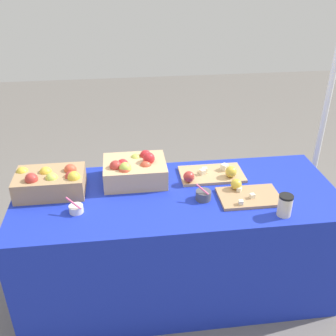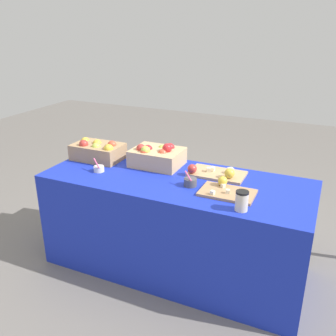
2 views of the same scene
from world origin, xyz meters
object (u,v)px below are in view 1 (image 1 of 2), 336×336
object	(u,v)px
sample_bowl_near	(76,209)
coffee_cup	(285,205)
sample_bowl_mid	(203,195)
tent_pole	(327,104)
apple_crate_middle	(135,170)
cutting_board_front	(247,195)
cutting_board_back	(212,174)
apple_crate_left	(51,182)

from	to	relation	value
sample_bowl_near	coffee_cup	size ratio (longest dim) A/B	0.77
sample_bowl_mid	tent_pole	world-z (taller)	tent_pole
apple_crate_middle	sample_bowl_mid	size ratio (longest dim) A/B	3.70
cutting_board_front	coffee_cup	bearing A→B (deg)	-53.23
apple_crate_middle	coffee_cup	size ratio (longest dim) A/B	3.07
cutting_board_back	tent_pole	distance (m)	1.09
cutting_board_back	sample_bowl_near	size ratio (longest dim) A/B	4.22
apple_crate_left	sample_bowl_near	bearing A→B (deg)	-55.18
cutting_board_front	tent_pole	size ratio (longest dim) A/B	0.17
apple_crate_left	sample_bowl_near	xyz separation A→B (m)	(0.16, -0.22, -0.05)
cutting_board_back	sample_bowl_near	bearing A→B (deg)	-161.07
sample_bowl_near	sample_bowl_mid	distance (m)	0.71
apple_crate_middle	sample_bowl_mid	world-z (taller)	apple_crate_middle
apple_crate_middle	sample_bowl_near	world-z (taller)	apple_crate_middle
apple_crate_middle	coffee_cup	xyz separation A→B (m)	(0.77, -0.46, -0.01)
apple_crate_left	sample_bowl_mid	size ratio (longest dim) A/B	3.86
apple_crate_middle	sample_bowl_near	xyz separation A→B (m)	(-0.33, -0.29, -0.05)
coffee_cup	tent_pole	size ratio (longest dim) A/B	0.06
apple_crate_middle	sample_bowl_mid	xyz separation A→B (m)	(0.38, -0.26, -0.05)
apple_crate_left	coffee_cup	bearing A→B (deg)	-17.12
cutting_board_back	sample_bowl_mid	bearing A→B (deg)	-113.23
apple_crate_left	cutting_board_back	xyz separation A→B (m)	(0.97, 0.06, -0.05)
cutting_board_front	sample_bowl_mid	distance (m)	0.25
cutting_board_back	coffee_cup	distance (m)	0.53
cutting_board_front	coffee_cup	size ratio (longest dim) A/B	2.85
apple_crate_left	cutting_board_back	bearing A→B (deg)	3.26
sample_bowl_mid	coffee_cup	xyz separation A→B (m)	(0.40, -0.20, 0.03)
apple_crate_middle	coffee_cup	bearing A→B (deg)	-30.74
apple_crate_middle	cutting_board_back	xyz separation A→B (m)	(0.48, -0.02, -0.05)
cutting_board_back	tent_pole	size ratio (longest dim) A/B	0.20
sample_bowl_near	tent_pole	size ratio (longest dim) A/B	0.05
apple_crate_left	cutting_board_front	xyz separation A→B (m)	(1.12, -0.20, -0.06)
sample_bowl_mid	apple_crate_middle	bearing A→B (deg)	145.57
apple_crate_left	cutting_board_back	world-z (taller)	apple_crate_left
apple_crate_left	cutting_board_front	bearing A→B (deg)	-9.94
sample_bowl_mid	coffee_cup	bearing A→B (deg)	-26.99
cutting_board_back	sample_bowl_near	distance (m)	0.86
apple_crate_middle	sample_bowl_near	bearing A→B (deg)	-138.61
apple_crate_left	apple_crate_middle	bearing A→B (deg)	8.24
apple_crate_middle	cutting_board_back	distance (m)	0.48
apple_crate_left	coffee_cup	size ratio (longest dim) A/B	3.20
apple_crate_left	cutting_board_front	size ratio (longest dim) A/B	1.13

